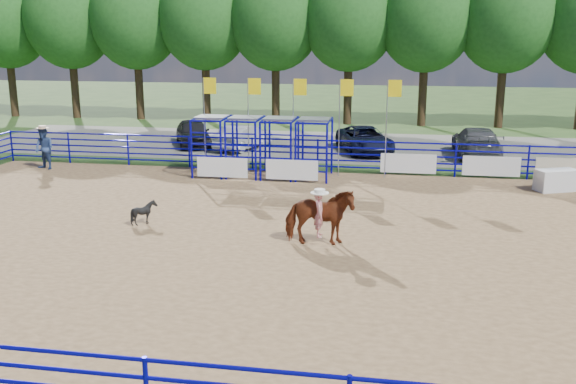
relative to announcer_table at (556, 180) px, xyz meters
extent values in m
plane|color=#334F1F|center=(-9.74, -8.10, -0.45)|extent=(120.00, 120.00, 0.00)
cube|color=olive|center=(-9.74, -8.10, -0.44)|extent=(30.00, 20.00, 0.02)
cube|color=slate|center=(-9.74, 8.90, -0.44)|extent=(40.00, 10.00, 0.01)
cube|color=silver|center=(0.00, 0.00, 0.00)|extent=(1.76, 1.32, 0.85)
imported|color=maroon|center=(-8.40, -8.22, 0.43)|extent=(2.11, 1.12, 1.71)
imported|color=#A51724|center=(-8.40, -8.22, 1.17)|extent=(0.37, 0.52, 1.34)
cylinder|color=white|center=(-8.40, -8.22, 1.87)|extent=(0.54, 0.54, 0.12)
imported|color=black|center=(-14.29, -7.12, -0.03)|extent=(0.75, 0.67, 0.79)
imported|color=navy|center=(-22.09, 0.33, 0.54)|extent=(1.13, 1.00, 1.93)
cylinder|color=tan|center=(-22.09, 0.33, 1.51)|extent=(0.56, 0.56, 0.11)
imported|color=black|center=(-17.44, 7.68, 0.29)|extent=(3.26, 4.56, 1.44)
imported|color=#929499|center=(-14.43, 7.04, 0.23)|extent=(2.54, 4.25, 1.32)
imported|color=black|center=(-7.95, 7.28, 0.23)|extent=(3.63, 5.22, 1.32)
imported|color=#525255|center=(-2.31, 7.07, 0.30)|extent=(2.21, 5.15, 1.48)
cube|color=white|center=(-13.54, -0.33, 0.10)|extent=(2.20, 0.04, 0.85)
cube|color=white|center=(-10.54, -0.33, 0.10)|extent=(2.20, 0.04, 0.85)
cube|color=white|center=(-5.74, 1.86, 0.10)|extent=(2.40, 0.04, 0.85)
cube|color=white|center=(-2.24, 1.86, 0.10)|extent=(2.40, 0.04, 0.85)
cube|color=beige|center=(0.76, 1.86, 0.10)|extent=(2.40, 0.04, 0.90)
cylinder|color=#3F2B19|center=(-34.74, 17.90, 1.95)|extent=(0.56, 0.56, 4.80)
ellipsoid|color=#1C4B18|center=(-34.74, 17.90, 7.11)|extent=(6.40, 6.40, 7.36)
cylinder|color=#3F2B19|center=(-29.74, 17.90, 1.95)|extent=(0.56, 0.56, 4.80)
ellipsoid|color=#1C4B18|center=(-29.74, 17.90, 7.11)|extent=(6.40, 6.40, 7.36)
cylinder|color=#3F2B19|center=(-24.74, 17.90, 1.95)|extent=(0.56, 0.56, 4.80)
ellipsoid|color=#1C4B18|center=(-24.74, 17.90, 7.11)|extent=(6.40, 6.40, 7.36)
cylinder|color=#3F2B19|center=(-19.74, 17.90, 1.95)|extent=(0.56, 0.56, 4.80)
ellipsoid|color=#1C4B18|center=(-19.74, 17.90, 7.11)|extent=(6.40, 6.40, 7.36)
cylinder|color=#3F2B19|center=(-14.74, 17.90, 1.95)|extent=(0.56, 0.56, 4.80)
ellipsoid|color=#1C4B18|center=(-14.74, 17.90, 7.11)|extent=(6.40, 6.40, 7.36)
cylinder|color=#3F2B19|center=(-9.74, 17.90, 1.95)|extent=(0.56, 0.56, 4.80)
ellipsoid|color=#1C4B18|center=(-9.74, 17.90, 7.11)|extent=(6.40, 6.40, 7.36)
cylinder|color=#3F2B19|center=(-4.74, 17.90, 1.95)|extent=(0.56, 0.56, 4.80)
ellipsoid|color=#1C4B18|center=(-4.74, 17.90, 7.11)|extent=(6.40, 6.40, 7.36)
cylinder|color=#3F2B19|center=(0.26, 17.90, 1.95)|extent=(0.56, 0.56, 4.80)
ellipsoid|color=#1C4B18|center=(0.26, 17.90, 7.11)|extent=(6.40, 6.40, 7.36)
camera|label=1|loc=(-6.22, -26.11, 5.66)|focal=40.00mm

